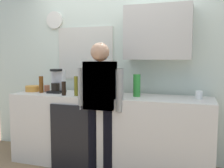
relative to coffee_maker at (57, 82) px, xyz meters
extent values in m
cube|color=beige|center=(0.76, -0.02, -0.62)|extent=(2.61, 0.64, 0.94)
cube|color=black|center=(0.38, -0.35, -0.66)|extent=(0.56, 0.02, 0.85)
cube|color=silver|center=(0.76, 0.41, 0.21)|extent=(4.21, 0.10, 2.60)
cube|color=beige|center=(0.27, 0.35, 0.40)|extent=(0.86, 0.02, 0.76)
cube|color=#8CA5C6|center=(0.27, 0.35, 0.40)|extent=(0.80, 0.02, 0.70)
cube|color=#B7B2A8|center=(1.36, 0.20, 0.65)|extent=(0.84, 0.32, 0.68)
cylinder|color=silver|center=(-0.22, 0.34, 0.90)|extent=(0.26, 0.03, 0.26)
cube|color=black|center=(0.00, -0.03, -0.13)|extent=(0.20, 0.20, 0.03)
cube|color=silver|center=(0.00, 0.03, 0.02)|extent=(0.18, 0.08, 0.28)
cylinder|color=black|center=(0.00, -0.06, -0.06)|extent=(0.11, 0.11, 0.11)
cylinder|color=black|center=(0.00, -0.03, 0.17)|extent=(0.17, 0.17, 0.03)
cylinder|color=#2D8C33|center=(1.13, -0.01, -0.01)|extent=(0.09, 0.09, 0.28)
cylinder|color=olive|center=(0.39, -0.19, -0.02)|extent=(0.06, 0.06, 0.25)
cylinder|color=maroon|center=(0.62, 0.00, -0.04)|extent=(0.06, 0.06, 0.22)
cylinder|color=black|center=(0.22, -0.21, -0.06)|extent=(0.06, 0.06, 0.18)
cylinder|color=brown|center=(-0.21, -0.08, -0.03)|extent=(0.06, 0.06, 0.23)
cylinder|color=white|center=(1.87, 0.04, -0.10)|extent=(0.08, 0.08, 0.09)
cylinder|color=#B26647|center=(-0.20, 0.05, -0.10)|extent=(0.08, 0.08, 0.09)
cylinder|color=orange|center=(-0.41, 0.01, -0.11)|extent=(0.22, 0.22, 0.08)
cylinder|color=#9E5638|center=(0.67, 0.18, -0.10)|extent=(0.10, 0.10, 0.09)
sphere|color=#2D7233|center=(0.67, 0.18, 0.01)|extent=(0.15, 0.15, 0.15)
cylinder|color=blue|center=(0.47, -0.06, -0.07)|extent=(0.06, 0.06, 0.15)
cone|color=white|center=(0.47, -0.06, 0.02)|extent=(0.02, 0.02, 0.03)
cylinder|color=brown|center=(0.66, -0.32, -0.68)|extent=(0.12, 0.12, 0.82)
cylinder|color=brown|center=(0.86, -0.32, -0.68)|extent=(0.12, 0.12, 0.82)
cube|color=white|center=(0.76, -0.32, 0.01)|extent=(0.36, 0.20, 0.56)
sphere|color=beige|center=(0.76, -0.32, 0.40)|extent=(0.22, 0.22, 0.22)
cylinder|color=white|center=(0.52, -0.32, -0.04)|extent=(0.09, 0.09, 0.50)
cylinder|color=white|center=(1.00, -0.32, -0.04)|extent=(0.09, 0.09, 0.50)
cylinder|color=black|center=(0.66, -0.32, -0.68)|extent=(0.12, 0.12, 0.82)
cylinder|color=black|center=(0.86, -0.32, -0.68)|extent=(0.12, 0.12, 0.82)
cube|color=white|center=(0.76, -0.32, 0.01)|extent=(0.36, 0.20, 0.56)
sphere|color=beige|center=(0.76, -0.32, 0.40)|extent=(0.22, 0.22, 0.22)
cylinder|color=white|center=(0.52, -0.32, -0.04)|extent=(0.09, 0.09, 0.50)
cylinder|color=white|center=(1.00, -0.32, -0.04)|extent=(0.09, 0.09, 0.50)
camera|label=1|loc=(1.85, -3.14, 0.34)|focal=41.28mm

